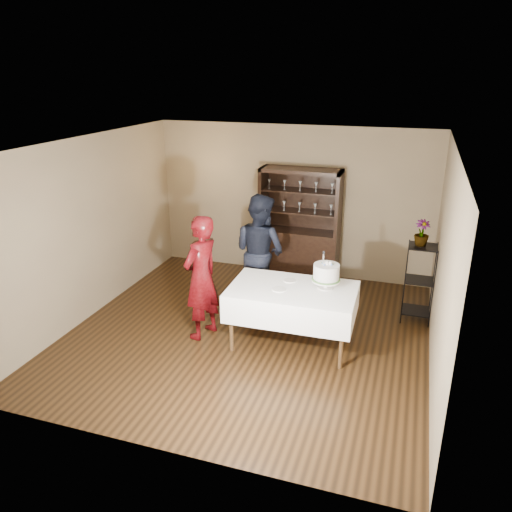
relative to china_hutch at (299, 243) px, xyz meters
The scene contains 14 objects.
floor 2.36m from the china_hutch, 95.08° to the right, with size 5.00×5.00×0.00m, color black.
ceiling 3.04m from the china_hutch, 95.08° to the right, with size 5.00×5.00×0.00m, color silver.
back_wall 0.76m from the china_hutch, 128.88° to the left, with size 5.00×0.02×2.70m, color #716049.
wall_left 3.58m from the china_hutch, 140.17° to the right, with size 0.02×5.00×2.70m, color #716049.
wall_right 3.29m from the china_hutch, 44.39° to the right, with size 0.02×5.00×2.70m, color #716049.
china_hutch is the anchor object (origin of this frame).
plant_etagere 2.33m from the china_hutch, 26.83° to the right, with size 0.42×0.42×1.20m.
cake_table 2.38m from the china_hutch, 78.74° to the right, with size 1.71×1.07×0.85m.
woman 2.61m from the china_hutch, 107.86° to the right, with size 0.65×0.43×1.78m, color #350406.
man 1.35m from the china_hutch, 104.51° to the right, with size 0.89×0.69×1.83m, color black.
cake 2.40m from the china_hutch, 68.15° to the right, with size 0.43×0.43×0.53m.
plate_near 2.47m from the china_hutch, 82.80° to the right, with size 0.19×0.19×0.01m, color white.
plate_far 2.15m from the china_hutch, 80.13° to the right, with size 0.17×0.17×0.01m, color white.
potted_plant 2.39m from the china_hutch, 26.98° to the right, with size 0.21×0.21×0.38m, color #467437.
Camera 1 is at (2.08, -6.01, 3.59)m, focal length 35.00 mm.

